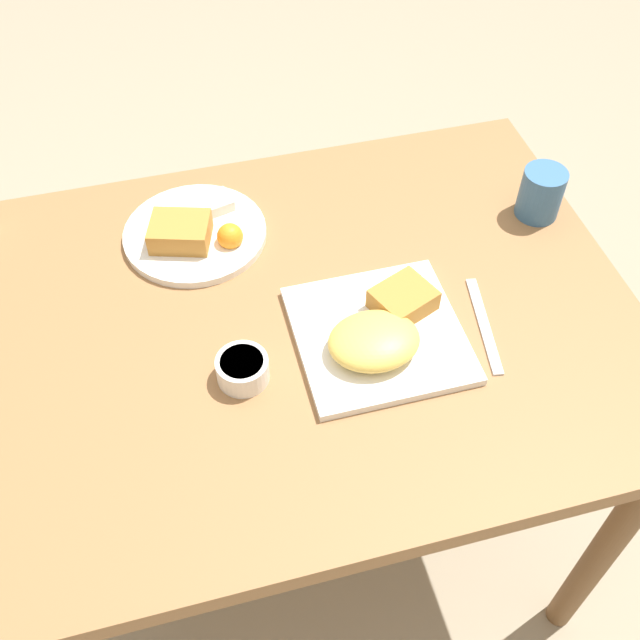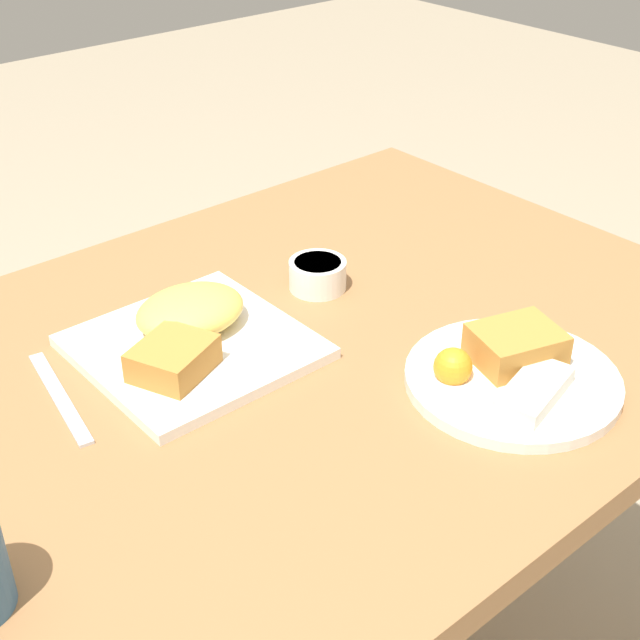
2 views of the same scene
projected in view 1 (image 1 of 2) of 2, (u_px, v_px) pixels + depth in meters
The scene contains 7 objects.
ground_plane at pixel (302, 523), 1.74m from camera, with size 8.00×8.00×0.00m, color gray.
dining_table at pixel (295, 351), 1.23m from camera, with size 1.08×0.80×0.74m.
plate_square_near at pixel (380, 332), 1.12m from camera, with size 0.25×0.25×0.06m.
plate_oval_far at pixel (194, 231), 1.27m from camera, with size 0.24×0.24×0.05m.
sauce_ramekin at pixel (243, 369), 1.08m from camera, with size 0.08×0.08×0.04m.
butter_knife at pixel (484, 325), 1.15m from camera, with size 0.05×0.19×0.00m.
coffee_mug at pixel (541, 193), 1.29m from camera, with size 0.07×0.07×0.09m.
Camera 1 is at (-0.15, -0.74, 1.63)m, focal length 42.00 mm.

